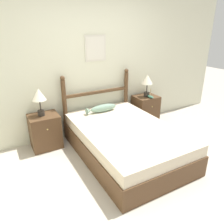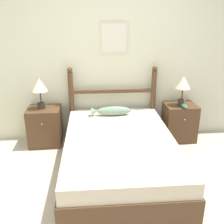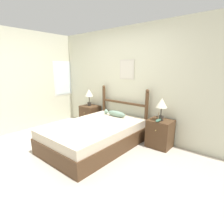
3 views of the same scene
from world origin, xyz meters
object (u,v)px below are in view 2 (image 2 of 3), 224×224
object	(u,v)px
model_boat	(184,106)
table_lamp_right	(183,84)
nightstand_left	(45,126)
fish_pillow	(111,111)
nightstand_right	(179,122)
table_lamp_left	(40,87)
bed	(119,154)

from	to	relation	value
model_boat	table_lamp_right	bearing A→B (deg)	92.57
nightstand_left	table_lamp_right	distance (m)	2.21
fish_pillow	nightstand_left	bearing A→B (deg)	172.97
nightstand_right	model_boat	bearing A→B (deg)	-89.10
model_boat	nightstand_left	bearing A→B (deg)	176.45
table_lamp_left	table_lamp_right	xyz separation A→B (m)	(2.14, -0.02, 0.00)
bed	fish_pillow	xyz separation A→B (m)	(-0.04, 0.74, 0.32)
nightstand_left	nightstand_right	bearing A→B (deg)	0.00
bed	model_boat	world-z (taller)	model_boat
model_boat	nightstand_right	bearing A→B (deg)	90.90
bed	nightstand_left	world-z (taller)	nightstand_left
table_lamp_right	fish_pillow	xyz separation A→B (m)	(-1.10, -0.11, -0.35)
nightstand_right	table_lamp_right	xyz separation A→B (m)	(-0.00, -0.01, 0.62)
bed	nightstand_right	xyz separation A→B (m)	(1.06, 0.86, 0.05)
table_lamp_left	nightstand_left	bearing A→B (deg)	-22.22
table_lamp_right	model_boat	xyz separation A→B (m)	(0.01, -0.12, -0.30)
nightstand_right	table_lamp_right	world-z (taller)	table_lamp_right
table_lamp_right	model_boat	bearing A→B (deg)	-87.43
nightstand_right	fish_pillow	world-z (taller)	fish_pillow
bed	model_boat	distance (m)	1.34
bed	nightstand_left	size ratio (longest dim) A/B	3.54
nightstand_right	table_lamp_left	distance (m)	2.23
nightstand_left	model_boat	size ratio (longest dim) A/B	2.95
nightstand_right	fish_pillow	bearing A→B (deg)	-173.50
bed	table_lamp_left	size ratio (longest dim) A/B	4.52
bed	table_lamp_left	world-z (taller)	table_lamp_left
table_lamp_left	table_lamp_right	distance (m)	2.14
fish_pillow	model_boat	bearing A→B (deg)	-0.31
model_boat	fish_pillow	distance (m)	1.11
table_lamp_left	nightstand_right	bearing A→B (deg)	-0.26
nightstand_left	table_lamp_left	distance (m)	0.62
nightstand_right	bed	bearing A→B (deg)	-140.93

